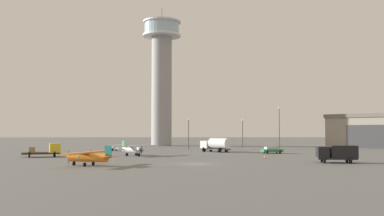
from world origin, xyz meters
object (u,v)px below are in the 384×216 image
(car_green, at_px, (272,150))
(light_post_north, at_px, (189,131))
(truck_fuel_tanker_white, at_px, (216,144))
(truck_flatbed_yellow, at_px, (47,150))
(truck_box_black, at_px, (337,153))
(traffic_cone_near_left, at_px, (265,157))
(airplane_silver, at_px, (132,149))
(airplane_orange, at_px, (89,156))
(control_tower, at_px, (162,72))
(car_silver, at_px, (120,148))
(light_post_west, at_px, (243,131))
(light_post_east, at_px, (279,125))

(car_green, distance_m, light_post_north, 25.23)
(truck_fuel_tanker_white, distance_m, truck_flatbed_yellow, 35.06)
(truck_box_black, relative_size, traffic_cone_near_left, 9.34)
(truck_fuel_tanker_white, height_order, truck_flatbed_yellow, truck_fuel_tanker_white)
(airplane_silver, relative_size, truck_box_black, 1.38)
(airplane_orange, relative_size, truck_flatbed_yellow, 1.31)
(control_tower, xyz_separation_m, airplane_orange, (-6.22, -69.25, -20.95))
(truck_fuel_tanker_white, height_order, car_silver, truck_fuel_tanker_white)
(light_post_west, relative_size, light_post_east, 0.73)
(truck_box_black, xyz_separation_m, light_post_west, (-6.64, 50.80, 3.11))
(car_silver, height_order, light_post_north, light_post_north)
(traffic_cone_near_left, bearing_deg, truck_flatbed_yellow, 172.89)
(car_green, relative_size, light_post_north, 0.59)
(car_silver, xyz_separation_m, light_post_east, (38.10, 6.62, 5.31))
(truck_box_black, height_order, traffic_cone_near_left, truck_box_black)
(airplane_silver, height_order, truck_flatbed_yellow, airplane_silver)
(car_silver, height_order, car_green, same)
(airplane_silver, bearing_deg, light_post_west, 104.30)
(light_post_west, bearing_deg, truck_box_black, -82.55)
(airplane_silver, height_order, light_post_north, light_post_north)
(light_post_east, bearing_deg, car_silver, -170.15)
(truck_fuel_tanker_white, bearing_deg, truck_flatbed_yellow, 70.45)
(control_tower, bearing_deg, truck_box_black, -65.87)
(truck_flatbed_yellow, height_order, traffic_cone_near_left, truck_flatbed_yellow)
(truck_flatbed_yellow, bearing_deg, light_post_north, 27.43)
(truck_flatbed_yellow, xyz_separation_m, truck_box_black, (46.83, -14.55, 0.29))
(car_green, xyz_separation_m, traffic_cone_near_left, (-4.15, -14.13, -0.43))
(control_tower, bearing_deg, airplane_silver, -93.59)
(truck_fuel_tanker_white, xyz_separation_m, truck_flatbed_yellow, (-31.48, -15.42, -0.48))
(airplane_silver, bearing_deg, truck_box_black, 23.27)
(light_post_north, height_order, traffic_cone_near_left, light_post_north)
(truck_fuel_tanker_white, bearing_deg, traffic_cone_near_left, 152.52)
(truck_fuel_tanker_white, height_order, light_post_east, light_post_east)
(light_post_west, bearing_deg, light_post_north, -150.35)
(control_tower, distance_m, light_post_north, 29.44)
(truck_fuel_tanker_white, bearing_deg, car_green, -164.97)
(control_tower, height_order, airplane_silver, control_tower)
(light_post_west, bearing_deg, car_silver, -152.83)
(car_green, relative_size, light_post_west, 0.59)
(light_post_east, distance_m, traffic_cone_near_left, 34.06)
(car_silver, bearing_deg, light_post_north, 42.07)
(light_post_north, distance_m, traffic_cone_near_left, 35.28)
(airplane_silver, bearing_deg, traffic_cone_near_left, 34.13)
(airplane_silver, xyz_separation_m, truck_fuel_tanker_white, (16.67, 13.06, 0.37))
(control_tower, bearing_deg, light_post_west, -31.94)
(control_tower, bearing_deg, traffic_cone_near_left, -69.74)
(airplane_silver, xyz_separation_m, truck_flatbed_yellow, (-14.81, -2.36, -0.11))
(light_post_east, height_order, light_post_north, light_post_east)
(airplane_silver, height_order, car_green, airplane_silver)
(control_tower, xyz_separation_m, traffic_cone_near_left, (20.29, -54.96, -21.91))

